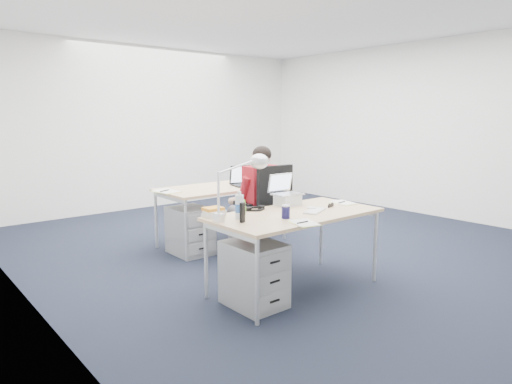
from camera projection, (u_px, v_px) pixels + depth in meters
floor at (296, 246)px, 5.67m from camera, size 7.00×7.00×0.00m
room at (298, 106)px, 5.39m from camera, size 6.02×7.02×2.80m
desk_near at (295, 218)px, 4.16m from camera, size 1.60×0.80×0.73m
desk_far at (222, 190)px, 5.73m from camera, size 1.60×0.80×0.73m
office_chair at (264, 234)px, 5.06m from camera, size 0.73×0.73×1.09m
seated_person at (253, 202)px, 5.14m from camera, size 0.39×0.68×1.27m
drawer_pedestal_near at (254, 274)px, 3.87m from camera, size 0.40×0.50×0.55m
drawer_pedestal_far at (190, 231)px, 5.34m from camera, size 0.40×0.50×0.55m
silver_laptop at (288, 190)px, 4.49m from camera, size 0.30×0.24×0.30m
wireless_keyboard at (315, 211)px, 4.21m from camera, size 0.33×0.24×0.02m
computer_mouse at (311, 208)px, 4.28m from camera, size 0.09×0.11×0.03m
headphones at (255, 208)px, 4.27m from camera, size 0.24×0.19×0.03m
can_koozie at (286, 212)px, 3.91m from camera, size 0.08×0.08×0.12m
water_bottle at (239, 205)px, 3.89m from camera, size 0.10×0.10×0.24m
bear_figurine at (243, 207)px, 4.06m from camera, size 0.08×0.06×0.14m
book_stack at (214, 212)px, 4.00m from camera, size 0.21×0.18×0.08m
cordless_phone at (242, 213)px, 3.76m from camera, size 0.05×0.04×0.17m
papers_left at (304, 223)px, 3.73m from camera, size 0.25×0.30×0.01m
papers_right at (343, 203)px, 4.61m from camera, size 0.22×0.28×0.01m
sunglasses at (331, 206)px, 4.41m from camera, size 0.13×0.08×0.03m
desk_lamp at (235, 186)px, 3.87m from camera, size 0.51×0.21×0.57m
dark_laptop at (247, 175)px, 5.77m from camera, size 0.43×0.42×0.26m
far_cup at (265, 178)px, 6.15m from camera, size 0.07×0.07×0.09m
far_papers at (166, 191)px, 5.30m from camera, size 0.25×0.34×0.01m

